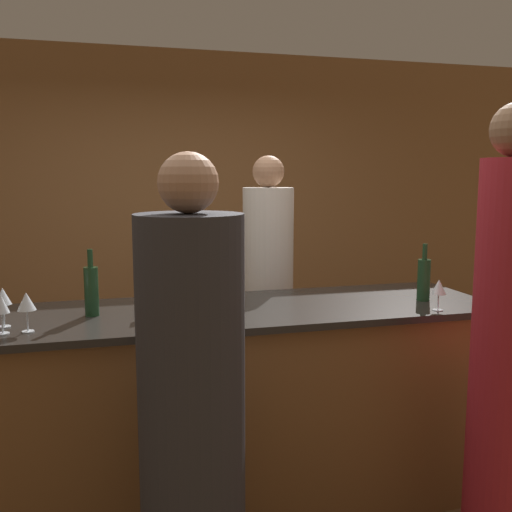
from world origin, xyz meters
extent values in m
plane|color=brown|center=(0.00, 0.00, 0.00)|extent=(14.00, 14.00, 0.00)
cube|color=olive|center=(0.00, 2.25, 1.40)|extent=(8.00, 0.06, 2.80)
cube|color=brown|center=(0.00, 0.00, 0.51)|extent=(2.72, 0.75, 1.03)
cube|color=black|center=(0.00, 0.00, 1.04)|extent=(2.78, 0.81, 0.04)
cylinder|color=silver|center=(0.42, 0.74, 0.83)|extent=(0.33, 0.33, 1.66)
sphere|color=#A37556|center=(0.42, 0.74, 1.76)|extent=(0.20, 0.20, 0.20)
cylinder|color=#2D2D33|center=(-0.31, -0.77, 0.80)|extent=(0.40, 0.40, 1.60)
sphere|color=#A37556|center=(-0.31, -0.77, 1.71)|extent=(0.22, 0.22, 0.22)
cylinder|color=maroon|center=(1.04, -0.77, 0.90)|extent=(0.28, 0.28, 1.80)
cylinder|color=#19381E|center=(1.06, -0.09, 1.17)|extent=(0.07, 0.07, 0.22)
cylinder|color=#19381E|center=(1.06, -0.09, 1.33)|extent=(0.03, 0.03, 0.09)
cylinder|color=#19381E|center=(-0.67, 0.02, 1.18)|extent=(0.07, 0.07, 0.24)
cylinder|color=#19381E|center=(-0.67, 0.02, 1.34)|extent=(0.03, 0.03, 0.09)
cylinder|color=silver|center=(-0.39, -0.07, 1.06)|extent=(0.05, 0.05, 0.00)
cylinder|color=silver|center=(-0.39, -0.07, 1.11)|extent=(0.01, 0.01, 0.09)
cone|color=silver|center=(-0.39, -0.07, 1.19)|extent=(0.08, 0.08, 0.07)
cylinder|color=silver|center=(-0.41, -0.33, 1.06)|extent=(0.05, 0.05, 0.00)
cylinder|color=silver|center=(-0.41, -0.33, 1.12)|extent=(0.01, 0.01, 0.10)
cone|color=silver|center=(-0.41, -0.33, 1.21)|extent=(0.07, 0.07, 0.08)
cylinder|color=silver|center=(-1.03, -0.22, 1.06)|extent=(0.05, 0.05, 0.00)
cylinder|color=silver|center=(-1.03, -0.22, 1.11)|extent=(0.01, 0.01, 0.09)
cone|color=silver|center=(-1.03, -0.22, 1.19)|extent=(0.07, 0.07, 0.08)
cylinder|color=silver|center=(-0.93, -0.21, 1.06)|extent=(0.05, 0.05, 0.00)
cylinder|color=silver|center=(-0.93, -0.21, 1.11)|extent=(0.01, 0.01, 0.09)
cone|color=silver|center=(-0.93, -0.21, 1.20)|extent=(0.08, 0.08, 0.08)
cylinder|color=silver|center=(-1.05, -0.10, 1.06)|extent=(0.05, 0.05, 0.00)
cylinder|color=silver|center=(-1.05, -0.10, 1.12)|extent=(0.01, 0.01, 0.10)
cone|color=silver|center=(-1.05, -0.10, 1.20)|extent=(0.07, 0.07, 0.08)
cylinder|color=silver|center=(1.00, -0.32, 1.06)|extent=(0.05, 0.05, 0.00)
cylinder|color=silver|center=(1.00, -0.32, 1.11)|extent=(0.01, 0.01, 0.08)
cone|color=silver|center=(1.00, -0.32, 1.18)|extent=(0.08, 0.08, 0.07)
camera|label=1|loc=(-0.60, -2.78, 1.73)|focal=40.00mm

